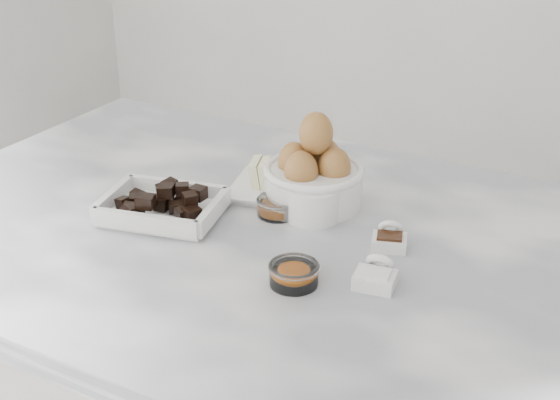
{
  "coord_description": "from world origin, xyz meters",
  "views": [
    {
      "loc": [
        0.55,
        -0.92,
        1.5
      ],
      "look_at": [
        0.02,
        0.03,
        0.98
      ],
      "focal_mm": 50.0,
      "sensor_mm": 36.0,
      "label": 1
    }
  ],
  "objects_px": {
    "egg_bowl": "(314,175)",
    "vanilla_spoon": "(390,238)",
    "sugar_ramekin": "(313,200)",
    "chocolate_dish": "(162,204)",
    "honey_bowl": "(278,206)",
    "zest_bowl": "(294,273)",
    "butter_plate": "(272,181)",
    "salt_spoon": "(376,275)"
  },
  "relations": [
    {
      "from": "egg_bowl",
      "to": "zest_bowl",
      "type": "distance_m",
      "value": 0.25
    },
    {
      "from": "butter_plate",
      "to": "vanilla_spoon",
      "type": "relative_size",
      "value": 2.3
    },
    {
      "from": "chocolate_dish",
      "to": "salt_spoon",
      "type": "height_order",
      "value": "chocolate_dish"
    },
    {
      "from": "salt_spoon",
      "to": "butter_plate",
      "type": "bearing_deg",
      "value": 145.24
    },
    {
      "from": "chocolate_dish",
      "to": "sugar_ramekin",
      "type": "relative_size",
      "value": 2.34
    },
    {
      "from": "egg_bowl",
      "to": "honey_bowl",
      "type": "distance_m",
      "value": 0.08
    },
    {
      "from": "sugar_ramekin",
      "to": "salt_spoon",
      "type": "xyz_separation_m",
      "value": [
        0.17,
        -0.14,
        -0.02
      ]
    },
    {
      "from": "sugar_ramekin",
      "to": "zest_bowl",
      "type": "relative_size",
      "value": 1.27
    },
    {
      "from": "vanilla_spoon",
      "to": "salt_spoon",
      "type": "distance_m",
      "value": 0.11
    },
    {
      "from": "butter_plate",
      "to": "honey_bowl",
      "type": "xyz_separation_m",
      "value": [
        0.05,
        -0.07,
        -0.01
      ]
    },
    {
      "from": "honey_bowl",
      "to": "zest_bowl",
      "type": "relative_size",
      "value": 0.97
    },
    {
      "from": "sugar_ramekin",
      "to": "vanilla_spoon",
      "type": "bearing_deg",
      "value": -12.21
    },
    {
      "from": "chocolate_dish",
      "to": "butter_plate",
      "type": "height_order",
      "value": "butter_plate"
    },
    {
      "from": "egg_bowl",
      "to": "zest_bowl",
      "type": "height_order",
      "value": "egg_bowl"
    },
    {
      "from": "chocolate_dish",
      "to": "butter_plate",
      "type": "distance_m",
      "value": 0.2
    },
    {
      "from": "honey_bowl",
      "to": "zest_bowl",
      "type": "bearing_deg",
      "value": -54.82
    },
    {
      "from": "chocolate_dish",
      "to": "honey_bowl",
      "type": "height_order",
      "value": "chocolate_dish"
    },
    {
      "from": "chocolate_dish",
      "to": "honey_bowl",
      "type": "relative_size",
      "value": 3.07
    },
    {
      "from": "chocolate_dish",
      "to": "vanilla_spoon",
      "type": "bearing_deg",
      "value": 13.44
    },
    {
      "from": "chocolate_dish",
      "to": "vanilla_spoon",
      "type": "relative_size",
      "value": 2.93
    },
    {
      "from": "vanilla_spoon",
      "to": "chocolate_dish",
      "type": "bearing_deg",
      "value": -166.56
    },
    {
      "from": "butter_plate",
      "to": "chocolate_dish",
      "type": "bearing_deg",
      "value": -123.85
    },
    {
      "from": "chocolate_dish",
      "to": "salt_spoon",
      "type": "distance_m",
      "value": 0.38
    },
    {
      "from": "butter_plate",
      "to": "zest_bowl",
      "type": "distance_m",
      "value": 0.29
    },
    {
      "from": "egg_bowl",
      "to": "vanilla_spoon",
      "type": "relative_size",
      "value": 2.3
    },
    {
      "from": "sugar_ramekin",
      "to": "vanilla_spoon",
      "type": "relative_size",
      "value": 1.25
    },
    {
      "from": "egg_bowl",
      "to": "zest_bowl",
      "type": "xyz_separation_m",
      "value": [
        0.09,
        -0.24,
        -0.03
      ]
    },
    {
      "from": "chocolate_dish",
      "to": "egg_bowl",
      "type": "relative_size",
      "value": 1.27
    },
    {
      "from": "vanilla_spoon",
      "to": "salt_spoon",
      "type": "relative_size",
      "value": 0.98
    },
    {
      "from": "chocolate_dish",
      "to": "sugar_ramekin",
      "type": "bearing_deg",
      "value": 28.72
    },
    {
      "from": "chocolate_dish",
      "to": "egg_bowl",
      "type": "bearing_deg",
      "value": 39.9
    },
    {
      "from": "sugar_ramekin",
      "to": "chocolate_dish",
      "type": "bearing_deg",
      "value": -151.28
    },
    {
      "from": "honey_bowl",
      "to": "chocolate_dish",
      "type": "bearing_deg",
      "value": -149.1
    },
    {
      "from": "egg_bowl",
      "to": "sugar_ramekin",
      "type": "bearing_deg",
      "value": -63.57
    },
    {
      "from": "zest_bowl",
      "to": "vanilla_spoon",
      "type": "bearing_deg",
      "value": 65.46
    },
    {
      "from": "sugar_ramekin",
      "to": "salt_spoon",
      "type": "relative_size",
      "value": 1.23
    },
    {
      "from": "sugar_ramekin",
      "to": "vanilla_spoon",
      "type": "height_order",
      "value": "sugar_ramekin"
    },
    {
      "from": "sugar_ramekin",
      "to": "honey_bowl",
      "type": "relative_size",
      "value": 1.31
    },
    {
      "from": "honey_bowl",
      "to": "salt_spoon",
      "type": "xyz_separation_m",
      "value": [
        0.22,
        -0.12,
        -0.0
      ]
    },
    {
      "from": "egg_bowl",
      "to": "vanilla_spoon",
      "type": "xyz_separation_m",
      "value": [
        0.16,
        -0.07,
        -0.04
      ]
    },
    {
      "from": "honey_bowl",
      "to": "sugar_ramekin",
      "type": "bearing_deg",
      "value": 21.66
    },
    {
      "from": "chocolate_dish",
      "to": "sugar_ramekin",
      "type": "distance_m",
      "value": 0.24
    }
  ]
}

